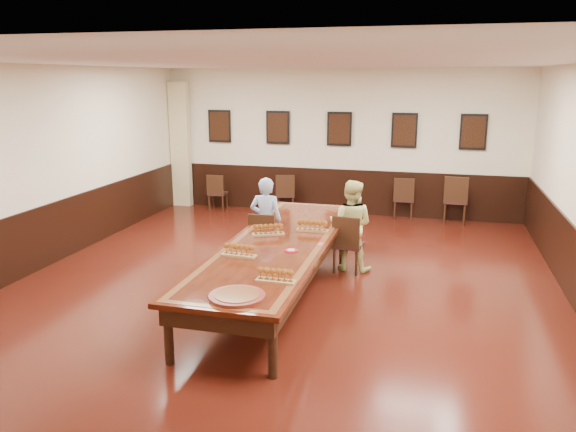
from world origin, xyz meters
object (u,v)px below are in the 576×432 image
(person_woman, at_px, (351,225))
(chair_woman, at_px, (349,243))
(spare_chair_a, at_px, (218,192))
(person_man, at_px, (266,221))
(spare_chair_b, at_px, (285,193))
(chair_man, at_px, (265,239))
(spare_chair_c, at_px, (404,198))
(spare_chair_d, at_px, (456,199))
(carved_platter, at_px, (237,296))
(conference_table, at_px, (279,251))

(person_woman, bearing_deg, chair_woman, 90.00)
(spare_chair_a, distance_m, person_woman, 4.89)
(spare_chair_a, relative_size, person_man, 0.58)
(spare_chair_b, distance_m, person_man, 3.63)
(chair_man, xyz_separation_m, spare_chair_b, (-0.63, 3.66, -0.01))
(spare_chair_c, distance_m, person_man, 4.22)
(chair_man, xyz_separation_m, spare_chair_d, (3.06, 3.68, 0.06))
(spare_chair_d, height_order, person_woman, person_woman)
(spare_chair_b, xyz_separation_m, carved_platter, (1.30, -6.81, 0.32))
(person_man, bearing_deg, spare_chair_b, -81.27)
(spare_chair_d, distance_m, carved_platter, 7.24)
(chair_woman, relative_size, conference_table, 0.19)
(chair_woman, xyz_separation_m, conference_table, (-0.82, -1.13, 0.15))
(spare_chair_a, distance_m, spare_chair_c, 4.21)
(spare_chair_c, distance_m, carved_platter, 7.09)
(spare_chair_a, relative_size, spare_chair_c, 0.92)
(spare_chair_a, relative_size, spare_chair_d, 0.83)
(carved_platter, bearing_deg, spare_chair_d, 70.63)
(spare_chair_d, bearing_deg, spare_chair_c, -4.11)
(spare_chair_d, distance_m, person_woman, 3.88)
(spare_chair_a, relative_size, carved_platter, 1.24)
(spare_chair_c, bearing_deg, conference_table, 70.51)
(spare_chair_c, bearing_deg, spare_chair_b, 0.58)
(chair_man, xyz_separation_m, person_man, (-0.00, 0.10, 0.27))
(spare_chair_c, height_order, conference_table, spare_chair_c)
(chair_man, height_order, spare_chair_c, spare_chair_c)
(carved_platter, bearing_deg, person_woman, 78.20)
(spare_chair_d, bearing_deg, person_man, 52.28)
(spare_chair_c, height_order, person_woman, person_woman)
(spare_chair_a, distance_m, spare_chair_d, 5.28)
(spare_chair_a, xyz_separation_m, spare_chair_c, (4.20, 0.28, 0.04))
(spare_chair_c, relative_size, spare_chair_d, 0.90)
(chair_man, xyz_separation_m, carved_platter, (0.66, -3.15, 0.32))
(spare_chair_d, xyz_separation_m, conference_table, (-2.54, -4.70, 0.10))
(spare_chair_b, bearing_deg, spare_chair_a, -9.29)
(chair_woman, xyz_separation_m, spare_chair_b, (-1.98, 3.56, -0.02))
(chair_man, bearing_deg, spare_chair_b, -81.50)
(chair_man, bearing_deg, chair_woman, -176.83)
(spare_chair_b, bearing_deg, chair_man, 85.81)
(chair_man, height_order, spare_chair_a, chair_man)
(chair_woman, relative_size, spare_chair_b, 1.03)
(spare_chair_a, distance_m, person_man, 4.10)
(chair_man, bearing_deg, person_woman, -172.79)
(chair_woman, xyz_separation_m, person_man, (-1.35, -0.01, 0.26))
(chair_man, height_order, conference_table, chair_man)
(spare_chair_d, bearing_deg, spare_chair_b, 3.10)
(spare_chair_d, relative_size, conference_table, 0.20)
(spare_chair_b, xyz_separation_m, conference_table, (1.16, -4.68, 0.16))
(chair_woman, height_order, person_woman, person_woman)
(chair_man, relative_size, chair_woman, 0.98)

